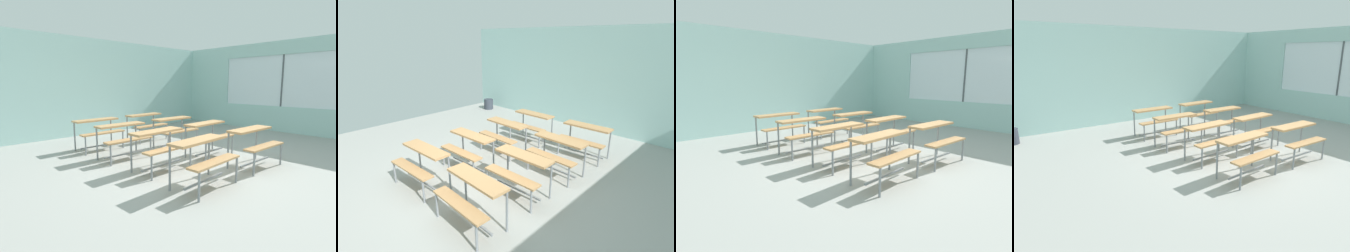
% 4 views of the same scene
% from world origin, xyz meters
% --- Properties ---
extents(ground, '(10.00, 9.00, 0.05)m').
position_xyz_m(ground, '(0.00, 0.00, -0.03)').
color(ground, '#9E9E99').
extents(wall_back, '(10.00, 0.12, 3.00)m').
position_xyz_m(wall_back, '(0.00, 4.50, 1.50)').
color(wall_back, '#A8D1CC').
rests_on(wall_back, ground).
extents(wall_right, '(0.12, 9.00, 3.00)m').
position_xyz_m(wall_right, '(5.00, -0.13, 1.45)').
color(wall_right, '#A8D1CC').
rests_on(wall_right, ground).
extents(desk_bench_r0c0, '(1.13, 0.64, 0.74)m').
position_xyz_m(desk_bench_r0c0, '(-0.69, -0.81, 0.56)').
color(desk_bench_r0c0, tan).
rests_on(desk_bench_r0c0, ground).
extents(desk_bench_r0c1, '(1.12, 0.63, 0.74)m').
position_xyz_m(desk_bench_r0c1, '(0.82, -0.84, 0.56)').
color(desk_bench_r0c1, tan).
rests_on(desk_bench_r0c1, ground).
extents(desk_bench_r1c0, '(1.12, 0.63, 0.74)m').
position_xyz_m(desk_bench_r1c0, '(-0.64, 0.25, 0.56)').
color(desk_bench_r1c0, tan).
rests_on(desk_bench_r1c0, ground).
extents(desk_bench_r1c1, '(1.12, 0.62, 0.74)m').
position_xyz_m(desk_bench_r1c1, '(0.80, 0.25, 0.56)').
color(desk_bench_r1c1, tan).
rests_on(desk_bench_r1c1, ground).
extents(desk_bench_r2c0, '(1.11, 0.60, 0.74)m').
position_xyz_m(desk_bench_r2c0, '(-0.71, 1.38, 0.56)').
color(desk_bench_r2c0, tan).
rests_on(desk_bench_r2c0, ground).
extents(desk_bench_r2c1, '(1.11, 0.61, 0.74)m').
position_xyz_m(desk_bench_r2c1, '(0.83, 1.36, 0.56)').
color(desk_bench_r2c1, tan).
rests_on(desk_bench_r2c1, ground).
extents(desk_bench_r3c0, '(1.11, 0.60, 0.74)m').
position_xyz_m(desk_bench_r3c0, '(-0.71, 2.46, 0.56)').
color(desk_bench_r3c0, tan).
rests_on(desk_bench_r3c0, ground).
extents(desk_bench_r3c1, '(1.13, 0.64, 0.74)m').
position_xyz_m(desk_bench_r3c1, '(0.83, 2.51, 0.56)').
color(desk_bench_r3c1, tan).
rests_on(desk_bench_r3c1, ground).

